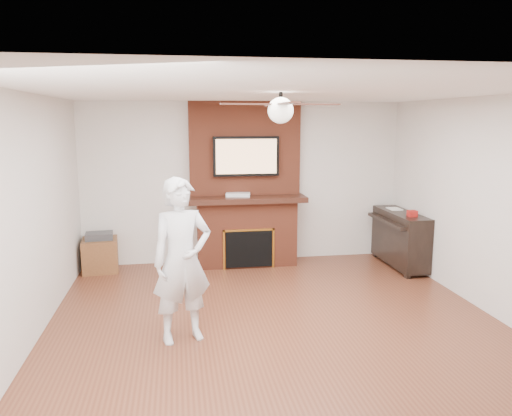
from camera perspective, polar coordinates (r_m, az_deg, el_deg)
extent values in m
cube|color=#4F2617|center=(5.58, 2.61, -14.48)|extent=(5.36, 5.86, 0.18)
cube|color=white|center=(5.09, 2.86, 14.13)|extent=(5.36, 5.86, 0.18)
cube|color=beige|center=(7.94, -1.46, 3.01)|extent=(5.36, 0.18, 2.50)
cube|color=beige|center=(2.57, 16.12, -12.84)|extent=(5.36, 0.18, 2.50)
cube|color=beige|center=(5.30, -25.89, -1.61)|extent=(0.18, 5.86, 2.50)
cube|color=beige|center=(6.23, 26.73, -0.05)|extent=(0.18, 5.86, 2.50)
cube|color=brown|center=(7.74, -1.10, -2.82)|extent=(1.50, 0.50, 1.00)
cube|color=black|center=(7.61, -1.09, 1.10)|extent=(1.78, 0.64, 0.08)
cube|color=brown|center=(7.70, -1.29, 6.82)|extent=(1.70, 0.20, 1.42)
cube|color=black|center=(7.54, -0.83, -4.69)|extent=(0.70, 0.06, 0.55)
cube|color=#BF8C2D|center=(7.46, -0.83, -2.56)|extent=(0.78, 0.02, 0.03)
cube|color=#BF8C2D|center=(7.49, -3.67, -4.81)|extent=(0.03, 0.02, 0.61)
cube|color=#BF8C2D|center=(7.59, 1.99, -4.59)|extent=(0.03, 0.02, 0.61)
cube|color=black|center=(7.57, -1.14, 5.93)|extent=(1.00, 0.07, 0.60)
cube|color=tan|center=(7.53, -1.10, 5.91)|extent=(0.92, 0.01, 0.52)
cylinder|color=black|center=(5.08, 2.84, 12.33)|extent=(0.04, 0.04, 0.14)
sphere|color=white|center=(5.08, 2.83, 11.09)|extent=(0.26, 0.26, 0.26)
cube|color=black|center=(5.16, 6.50, 11.69)|extent=(0.55, 0.11, 0.01)
cube|color=black|center=(5.40, 2.10, 11.67)|extent=(0.11, 0.55, 0.01)
cube|color=black|center=(5.02, -0.93, 11.79)|extent=(0.55, 0.11, 0.01)
cube|color=black|center=(4.76, 3.67, 11.87)|extent=(0.11, 0.55, 0.01)
imported|color=silver|center=(5.07, -8.45, -5.97)|extent=(0.71, 0.57, 1.67)
cube|color=brown|center=(7.80, -17.37, -5.14)|extent=(0.55, 0.55, 0.48)
cube|color=#313234|center=(7.73, -17.48, -3.06)|extent=(0.42, 0.35, 0.10)
cube|color=black|center=(7.93, 16.14, -3.29)|extent=(0.38, 1.29, 0.80)
cube|color=black|center=(7.40, 17.02, -5.10)|extent=(0.06, 0.10, 0.70)
cube|color=black|center=(8.41, 13.59, -3.11)|extent=(0.06, 0.10, 0.70)
cube|color=black|center=(7.79, 14.78, -1.45)|extent=(0.14, 1.19, 0.05)
cube|color=silver|center=(8.07, 15.54, -0.10)|extent=(0.18, 0.25, 0.01)
cube|color=maroon|center=(7.54, 17.42, -0.61)|extent=(0.12, 0.12, 0.09)
cube|color=silver|center=(7.56, -2.07, 1.54)|extent=(0.39, 0.27, 0.05)
cylinder|color=#BC7816|center=(7.72, -1.99, -6.28)|extent=(0.07, 0.07, 0.11)
cylinder|color=#60923A|center=(7.73, -1.32, -6.30)|extent=(0.08, 0.08, 0.10)
cylinder|color=#F9F5C6|center=(7.71, -0.24, -6.30)|extent=(0.08, 0.08, 0.11)
cylinder|color=#3964AB|center=(7.77, 1.15, -6.23)|extent=(0.06, 0.06, 0.09)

